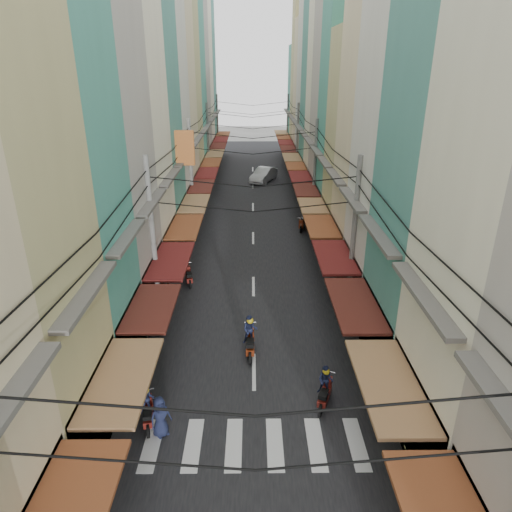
{
  "coord_description": "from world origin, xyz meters",
  "views": [
    {
      "loc": [
        -0.04,
        -17.84,
        12.02
      ],
      "look_at": [
        0.14,
        4.73,
        2.48
      ],
      "focal_mm": 32.0,
      "sensor_mm": 36.0,
      "label": 1
    }
  ],
  "objects_px": {
    "white_car": "(264,182)",
    "market_umbrella": "(390,317)",
    "traffic_sign": "(384,312)",
    "bicycle": "(368,312)"
  },
  "relations": [
    {
      "from": "white_car",
      "to": "bicycle",
      "type": "xyz_separation_m",
      "value": [
        4.82,
        -28.69,
        0.0
      ]
    },
    {
      "from": "bicycle",
      "to": "market_umbrella",
      "type": "relative_size",
      "value": 0.67
    },
    {
      "from": "bicycle",
      "to": "traffic_sign",
      "type": "height_order",
      "value": "traffic_sign"
    },
    {
      "from": "traffic_sign",
      "to": "market_umbrella",
      "type": "bearing_deg",
      "value": -94.05
    },
    {
      "from": "white_car",
      "to": "bicycle",
      "type": "relative_size",
      "value": 2.99
    },
    {
      "from": "white_car",
      "to": "traffic_sign",
      "type": "distance_m",
      "value": 32.4
    },
    {
      "from": "white_car",
      "to": "traffic_sign",
      "type": "xyz_separation_m",
      "value": [
        4.55,
        -32.02,
        1.89
      ]
    },
    {
      "from": "white_car",
      "to": "market_umbrella",
      "type": "distance_m",
      "value": 33.58
    },
    {
      "from": "market_umbrella",
      "to": "traffic_sign",
      "type": "xyz_separation_m",
      "value": [
        0.08,
        1.18,
        -0.48
      ]
    },
    {
      "from": "traffic_sign",
      "to": "bicycle",
      "type": "bearing_deg",
      "value": 85.4
    }
  ]
}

